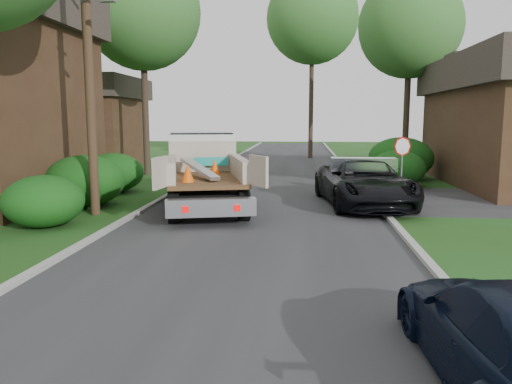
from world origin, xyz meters
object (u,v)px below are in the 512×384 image
object	(u,v)px
utility_pole	(88,55)
house_left_far	(82,120)
stop_sign	(402,155)
tree_left_far	(142,12)
tree_right_far	(410,26)
black_pickup	(364,183)
tree_center_far	(312,18)
flatbed_truck	(203,166)

from	to	relation	value
utility_pole	house_left_far	world-z (taller)	utility_pole
stop_sign	utility_pole	size ratio (longest dim) A/B	0.25
tree_left_far	tree_right_far	world-z (taller)	tree_left_far
utility_pole	black_pickup	xyz separation A→B (m)	(9.08, 2.58, -4.33)
tree_left_far	stop_sign	bearing A→B (deg)	-32.21
tree_left_far	black_pickup	distance (m)	16.69
utility_pole	tree_left_far	world-z (taller)	tree_left_far
black_pickup	tree_right_far	bearing A→B (deg)	65.13
utility_pole	tree_center_far	distance (m)	26.75
utility_pole	tree_center_far	size ratio (longest dim) A/B	0.68
utility_pole	flatbed_truck	world-z (taller)	utility_pole
house_left_far	flatbed_truck	distance (m)	18.47
tree_left_far	tree_right_far	xyz separation A→B (m)	(15.00, 3.00, -0.50)
stop_sign	utility_pole	distance (m)	11.91
tree_left_far	tree_center_far	bearing A→B (deg)	53.84
utility_pole	house_left_far	xyz separation A→B (m)	(-8.02, 17.02, -2.12)
stop_sign	tree_right_far	size ratio (longest dim) A/B	0.22
utility_pole	tree_right_far	world-z (taller)	tree_right_far
tree_center_far	flatbed_truck	world-z (taller)	tree_center_far
stop_sign	tree_left_far	world-z (taller)	tree_left_far
tree_left_far	tree_center_far	world-z (taller)	tree_center_far
tree_left_far	tree_center_far	xyz separation A→B (m)	(9.50, 13.00, 2.00)
tree_center_far	stop_sign	bearing A→B (deg)	-81.34
utility_pole	stop_sign	bearing A→B (deg)	20.62
tree_left_far	tree_center_far	size ratio (longest dim) A/B	0.84
flatbed_truck	black_pickup	size ratio (longest dim) A/B	1.22
tree_center_far	black_pickup	size ratio (longest dim) A/B	2.40
tree_right_far	flatbed_truck	bearing A→B (deg)	-127.90
tree_left_far	black_pickup	xyz separation A→B (m)	(11.10, -9.44, -8.13)
utility_pole	tree_right_far	xyz separation A→B (m)	(12.98, 15.02, 3.31)
stop_sign	house_left_far	size ratio (longest dim) A/B	0.33
tree_center_far	black_pickup	world-z (taller)	tree_center_far
tree_center_far	black_pickup	bearing A→B (deg)	-85.92
house_left_far	stop_sign	bearing A→B (deg)	-34.81
stop_sign	black_pickup	world-z (taller)	stop_sign
tree_right_far	tree_center_far	bearing A→B (deg)	118.81
utility_pole	tree_right_far	bearing A→B (deg)	49.16
stop_sign	black_pickup	distance (m)	2.35
utility_pole	flatbed_truck	size ratio (longest dim) A/B	1.35
tree_right_far	utility_pole	bearing A→B (deg)	-130.84
flatbed_truck	tree_center_far	bearing A→B (deg)	65.13
tree_left_far	black_pickup	world-z (taller)	tree_left_far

